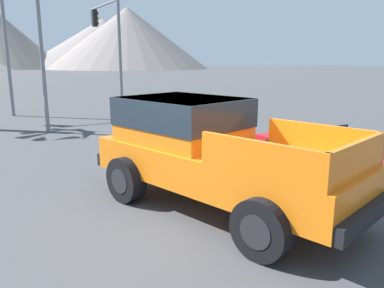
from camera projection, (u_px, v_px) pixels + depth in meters
The scene contains 5 objects.
ground_plane at pixel (197, 205), 6.84m from camera, with size 320.00×320.00×0.00m, color #424244.
orange_pickup_truck at pixel (206, 146), 6.70m from camera, with size 3.13×5.38×1.91m.
red_convertible_car at pixel (342, 153), 8.98m from camera, with size 2.06×4.28×0.97m.
traffic_light_main at pixel (108, 33), 19.40m from camera, with size 0.38×4.40×5.65m.
distant_mountain_range at pixel (23, 39), 112.93m from camera, with size 124.28×70.33×19.00m.
Camera 1 is at (-3.39, -5.46, 2.58)m, focal length 35.00 mm.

